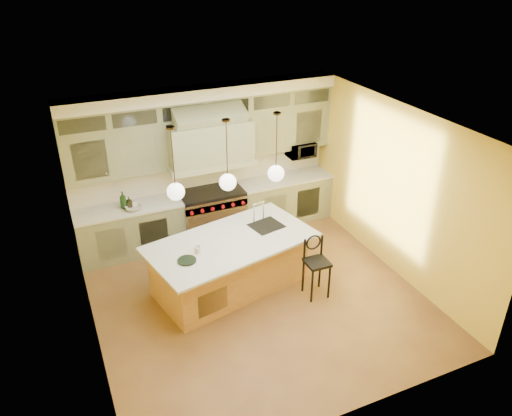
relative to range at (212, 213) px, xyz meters
name	(u,v)px	position (x,y,z in m)	size (l,w,h in m)	color
floor	(257,297)	(0.00, -2.14, -0.49)	(5.00, 5.00, 0.00)	brown
ceiling	(258,125)	(0.00, -2.14, 2.41)	(5.00, 5.00, 0.00)	white
wall_back	(204,160)	(0.00, 0.36, 0.96)	(5.00, 5.00, 0.00)	yellow
wall_front	(352,322)	(0.00, -4.64, 0.96)	(5.00, 5.00, 0.00)	yellow
wall_left	(83,257)	(-2.50, -2.14, 0.96)	(5.00, 5.00, 0.00)	yellow
wall_right	(394,190)	(2.50, -2.14, 0.96)	(5.00, 5.00, 0.00)	yellow
back_cabinetry	(208,166)	(0.00, 0.09, 0.94)	(5.00, 0.77, 2.90)	gray
range	(212,213)	(0.00, 0.00, 0.00)	(1.20, 0.74, 0.96)	silver
kitchen_island	(230,263)	(-0.28, -1.69, -0.02)	(2.86, 1.90, 1.35)	#A16939
counter_stool	(316,263)	(0.90, -2.42, 0.10)	(0.37, 0.37, 1.04)	black
microwave	(301,150)	(1.95, 0.11, 0.96)	(0.54, 0.37, 0.30)	black
oil_bottle_a	(123,200)	(-1.62, 0.01, 0.61)	(0.12, 0.12, 0.32)	black
oil_bottle_b	(129,202)	(-1.52, 0.01, 0.56)	(0.09, 0.09, 0.20)	black
fruit_bowl	(134,208)	(-1.47, -0.11, 0.49)	(0.30, 0.30, 0.07)	beige
cup	(198,250)	(-0.87, -1.86, 0.49)	(0.11, 0.11, 0.11)	silver
pendant_left	(176,190)	(-1.09, -1.69, 1.46)	(0.26, 0.26, 1.11)	#2D2319
pendant_center	(228,180)	(-0.29, -1.69, 1.46)	(0.26, 0.26, 1.11)	#2D2319
pendant_right	(276,172)	(0.51, -1.69, 1.46)	(0.26, 0.26, 1.11)	#2D2319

